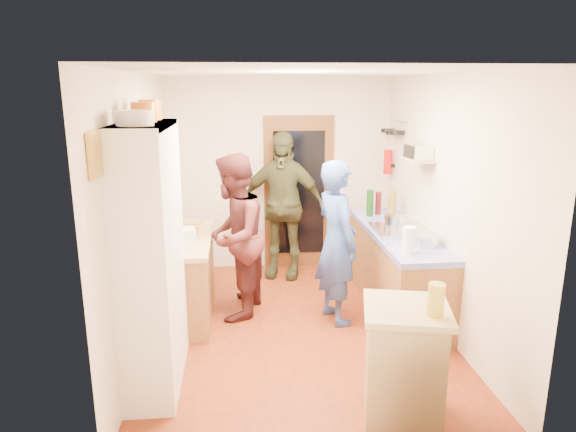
{
  "coord_description": "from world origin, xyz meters",
  "views": [
    {
      "loc": [
        -0.57,
        -4.91,
        2.47
      ],
      "look_at": [
        -0.07,
        0.15,
        1.19
      ],
      "focal_mm": 32.0,
      "sensor_mm": 36.0,
      "label": 1
    }
  ],
  "objects": [
    {
      "name": "fire_extinguisher",
      "position": [
        1.41,
        1.7,
        1.5
      ],
      "size": [
        0.11,
        0.11,
        0.32
      ],
      "primitive_type": "cylinder",
      "color": "red",
      "rests_on": "wall_right"
    },
    {
      "name": "toaster",
      "position": [
        -1.15,
        0.05,
        1.0
      ],
      "size": [
        0.31,
        0.24,
        0.2
      ],
      "primitive_type": "cube",
      "rotation": [
        0.0,
        0.0,
        0.27
      ],
      "color": "white",
      "rests_on": "left_counter_top"
    },
    {
      "name": "door_frame",
      "position": [
        0.25,
        1.97,
        1.05
      ],
      "size": [
        0.95,
        0.06,
        2.1
      ],
      "primitive_type": "cube",
      "color": "brown",
      "rests_on": "ground"
    },
    {
      "name": "right_counter_base",
      "position": [
        1.2,
        0.5,
        0.42
      ],
      "size": [
        0.6,
        2.2,
        0.84
      ],
      "primitive_type": "cube",
      "color": "#A06D3C",
      "rests_on": "ground"
    },
    {
      "name": "person_left",
      "position": [
        -0.59,
        0.45,
        0.9
      ],
      "size": [
        0.89,
        1.02,
        1.8
      ],
      "primitive_type": "imported",
      "rotation": [
        0.0,
        0.0,
        -1.84
      ],
      "color": "#491E1F",
      "rests_on": "ground"
    },
    {
      "name": "floor",
      "position": [
        0.0,
        0.0,
        -0.01
      ],
      "size": [
        3.0,
        4.0,
        0.02
      ],
      "primitive_type": "cube",
      "color": "maroon",
      "rests_on": "ground"
    },
    {
      "name": "ceiling",
      "position": [
        0.0,
        0.0,
        2.61
      ],
      "size": [
        3.0,
        4.0,
        0.02
      ],
      "primitive_type": "cube",
      "color": "silver",
      "rests_on": "ground"
    },
    {
      "name": "island_top",
      "position": [
        0.63,
        -1.55,
        0.89
      ],
      "size": [
        0.74,
        0.74,
        0.05
      ],
      "primitive_type": "cube",
      "rotation": [
        0.0,
        0.0,
        -0.22
      ],
      "color": "tan",
      "rests_on": "island_base"
    },
    {
      "name": "person_hob",
      "position": [
        0.48,
        0.17,
        0.88
      ],
      "size": [
        0.6,
        0.74,
        1.75
      ],
      "primitive_type": "imported",
      "rotation": [
        0.0,
        0.0,
        1.88
      ],
      "color": "#334D9D",
      "rests_on": "ground"
    },
    {
      "name": "paper_towel",
      "position": [
        1.05,
        -0.31,
        1.03
      ],
      "size": [
        0.13,
        0.13,
        0.27
      ],
      "primitive_type": "cylinder",
      "rotation": [
        0.0,
        0.0,
        0.08
      ],
      "color": "white",
      "rests_on": "right_counter_top"
    },
    {
      "name": "right_counter_top",
      "position": [
        1.2,
        0.5,
        0.87
      ],
      "size": [
        0.62,
        2.22,
        0.06
      ],
      "primitive_type": "cube",
      "color": "#1B1DBD",
      "rests_on": "right_counter_base"
    },
    {
      "name": "left_counter_top",
      "position": [
        -1.2,
        0.45,
        0.88
      ],
      "size": [
        0.64,
        1.44,
        0.05
      ],
      "primitive_type": "cube",
      "color": "tan",
      "rests_on": "left_counter_base"
    },
    {
      "name": "wall_left",
      "position": [
        -1.51,
        0.0,
        1.3
      ],
      "size": [
        0.02,
        4.0,
        2.6
      ],
      "primitive_type": "cube",
      "color": "silver",
      "rests_on": "ground"
    },
    {
      "name": "plate_stack",
      "position": [
        -1.3,
        -1.1,
        2.26
      ],
      "size": [
        0.27,
        0.27,
        0.11
      ],
      "primitive_type": "cylinder",
      "color": "white",
      "rests_on": "hutch_top_shelf"
    },
    {
      "name": "mixing_bowl",
      "position": [
        1.3,
        -0.08,
        0.96
      ],
      "size": [
        0.36,
        0.36,
        0.11
      ],
      "primitive_type": "cylinder",
      "rotation": [
        0.0,
        0.0,
        -0.28
      ],
      "color": "silver",
      "rests_on": "right_counter_top"
    },
    {
      "name": "chopping_board",
      "position": [
        -1.18,
        1.05,
        0.91
      ],
      "size": [
        0.35,
        0.3,
        0.02
      ],
      "primitive_type": "cube",
      "rotation": [
        0.0,
        0.0,
        -0.3
      ],
      "color": "tan",
      "rests_on": "left_counter_top"
    },
    {
      "name": "left_counter_base",
      "position": [
        -1.2,
        0.45,
        0.42
      ],
      "size": [
        0.6,
        1.4,
        0.85
      ],
      "primitive_type": "cube",
      "color": "#A06D3C",
      "rests_on": "ground"
    },
    {
      "name": "bottle_c",
      "position": [
        1.31,
        1.09,
        1.07
      ],
      "size": [
        0.1,
        0.1,
        0.34
      ],
      "primitive_type": "cylinder",
      "rotation": [
        0.0,
        0.0,
        0.17
      ],
      "color": "olive",
      "rests_on": "right_counter_top"
    },
    {
      "name": "kettle",
      "position": [
        -1.25,
        0.35,
        0.98
      ],
      "size": [
        0.17,
        0.17,
        0.17
      ],
      "primitive_type": "cylinder",
      "rotation": [
        0.0,
        0.0,
        0.14
      ],
      "color": "white",
      "rests_on": "left_counter_top"
    },
    {
      "name": "hutch_top_shelf",
      "position": [
        -1.3,
        -0.8,
        2.18
      ],
      "size": [
        0.4,
        1.14,
        0.04
      ],
      "primitive_type": "cube",
      "color": "white",
      "rests_on": "hutch_body"
    },
    {
      "name": "hob",
      "position": [
        1.2,
        0.45,
        0.92
      ],
      "size": [
        0.55,
        0.58,
        0.04
      ],
      "primitive_type": "cube",
      "color": "silver",
      "rests_on": "right_counter_top"
    },
    {
      "name": "wall_back",
      "position": [
        0.0,
        2.01,
        1.3
      ],
      "size": [
        3.0,
        0.02,
        2.6
      ],
      "primitive_type": "cube",
      "color": "silver",
      "rests_on": "ground"
    },
    {
      "name": "cutting_board",
      "position": [
        0.6,
        -1.49,
        0.9
      ],
      "size": [
        0.4,
        0.35,
        0.02
      ],
      "primitive_type": "cube",
      "rotation": [
        0.0,
        0.0,
        -0.22
      ],
      "color": "white",
      "rests_on": "island_top"
    },
    {
      "name": "wall_right",
      "position": [
        1.51,
        0.0,
        1.3
      ],
      "size": [
        0.02,
        4.0,
        2.6
      ],
      "primitive_type": "cube",
      "color": "silver",
      "rests_on": "ground"
    },
    {
      "name": "ext_bracket",
      "position": [
        1.47,
        1.7,
        1.45
      ],
      "size": [
        0.06,
        0.1,
        0.04
      ],
      "primitive_type": "cube",
      "color": "black",
      "rests_on": "wall_right"
    },
    {
      "name": "orange_pot_a",
      "position": [
        -1.3,
        -0.72,
        2.28
      ],
      "size": [
        0.2,
        0.2,
        0.16
      ],
      "primitive_type": "cylinder",
      "color": "orange",
      "rests_on": "hutch_top_shelf"
    },
    {
      "name": "oil_jar",
      "position": [
        0.78,
        -1.7,
        1.03
      ],
      "size": [
        0.14,
        0.14,
        0.23
      ],
      "primitive_type": "cylinder",
      "rotation": [
        0.0,
        0.0,
        -0.22
      ],
      "color": "#AD9E2D",
      "rests_on": "island_top"
    },
    {
      "name": "radio",
      "position": [
        1.37,
        0.45,
        1.79
      ],
      "size": [
        0.24,
        0.32,
        0.15
      ],
      "primitive_type": "cube",
      "rotation": [
        0.0,
        0.0,
        0.08
      ],
      "color": "silver",
      "rests_on": "wall_shelf"
    },
    {
      "name": "person_back",
      "position": [
        0.0,
        1.59,
        0.97
      ],
      "size": [
        1.22,
        0.8,
        1.93
      ],
      "primitive_type": "imported",
      "rotation": [
        0.0,
        0.0,
        -0.32
      ],
      "color": "#393B22",
      "rests_on": "ground"
    },
    {
      "name": "pan_hang_a",
      "position": [
        1.4,
        1.35,
        1.92
      ],
      "size": [
        0.18,
        0.18,
        0.05
      ],
      "primitive_type": "cylinder",
      "color": "black",
      "rests_on": "pan_rail"
    },
    {
      "name": "orange_pot_b",
      "position": [
        -1.3,
        -0.41,
        2.28
      ],
      "size": [
        0.19,
        0.19,
        0.17
      ],
      "primitive_type": "cylinder",
      "color": "orange",
      "rests_on": "hutch_top_shelf"
    },
    {
      "name": "pan_hang_c",
      "position": [
        1.4,
        1.75,
        1.91
      ],
      "size": [
        0.17,
        0.17,
        0.05
      ],
      "primitive_type": "cylinder",
      "color": "black",
      "rests_on": "pan_rail"
    },
    {
      "name": "wall_shelf",
      "position": [
        1.37,
        0.45,
        1.7
      ],
      "size": [
        0.26,
        0.42,
        0.03
      ],
      "primitive_type": "cube",
      "color": "tan",
      "rests_on": "wall_right"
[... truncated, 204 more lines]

